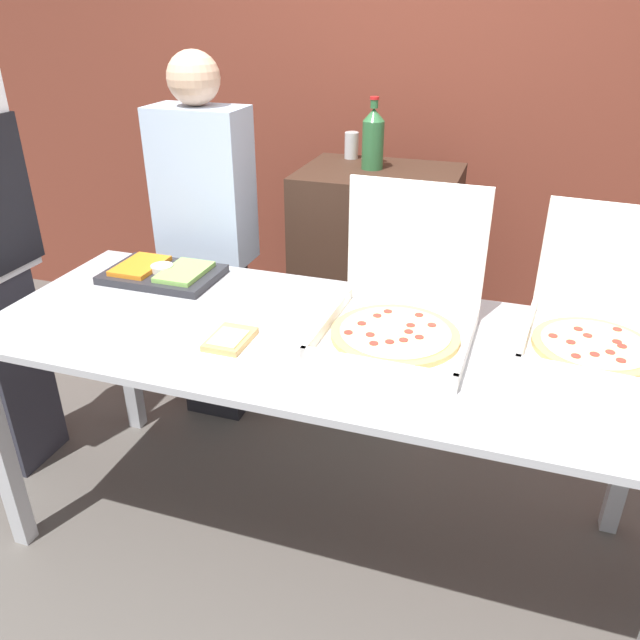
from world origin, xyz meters
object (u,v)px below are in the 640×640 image
pizza_box_near_left (400,312)px  soda_can_colored (375,149)px  person_guest_plaid (208,242)px  veggie_tray (163,273)px  soda_bottle (373,138)px  paper_plate_front_right (230,340)px  pizza_box_far_left (598,326)px  soda_can_silver (351,145)px

pizza_box_near_left → soda_can_colored: 1.20m
person_guest_plaid → veggie_tray: bearing=93.4°
soda_bottle → soda_can_colored: (-0.02, 0.11, -0.07)m
paper_plate_front_right → veggie_tray: (-0.47, 0.39, 0.01)m
pizza_box_near_left → soda_bottle: (-0.35, 1.00, 0.33)m
soda_bottle → soda_can_colored: soda_bottle is taller
pizza_box_far_left → person_guest_plaid: size_ratio=0.28×
soda_can_silver → soda_can_colored: 0.14m
soda_bottle → pizza_box_far_left: bearing=-43.6°
soda_bottle → person_guest_plaid: size_ratio=0.19×
soda_bottle → soda_can_colored: bearing=99.0°
pizza_box_far_left → paper_plate_front_right: size_ratio=2.11×
pizza_box_near_left → soda_can_colored: pizza_box_near_left is taller
soda_can_colored → pizza_box_far_left: bearing=-46.5°
soda_can_colored → paper_plate_front_right: bearing=-95.0°
veggie_tray → person_guest_plaid: 0.42m
paper_plate_front_right → soda_can_colored: (0.12, 1.34, 0.33)m
pizza_box_far_left → veggie_tray: pizza_box_far_left is taller
soda_bottle → soda_can_silver: size_ratio=2.50×
pizza_box_far_left → paper_plate_front_right: 1.13m
pizza_box_far_left → veggie_tray: bearing=-176.8°
pizza_box_near_left → paper_plate_front_right: 0.54m
veggie_tray → pizza_box_far_left: bearing=-2.1°
pizza_box_near_left → veggie_tray: (-0.96, 0.16, -0.06)m
pizza_box_far_left → person_guest_plaid: 1.64m
soda_can_colored → person_guest_plaid: size_ratio=0.07×
pizza_box_near_left → soda_can_colored: bearing=109.8°
veggie_tray → soda_can_silver: (0.46, 1.01, 0.32)m
paper_plate_front_right → person_guest_plaid: (-0.50, 0.80, -0.01)m
person_guest_plaid → paper_plate_front_right: bearing=121.7°
soda_can_silver → soda_can_colored: bearing=-23.8°
paper_plate_front_right → person_guest_plaid: 0.95m
paper_plate_front_right → veggie_tray: veggie_tray is taller
paper_plate_front_right → person_guest_plaid: size_ratio=0.13×
soda_bottle → person_guest_plaid: 0.87m
soda_can_silver → soda_can_colored: (0.13, -0.06, 0.00)m
soda_bottle → pizza_box_near_left: bearing=-70.6°
pizza_box_near_left → soda_bottle: bearing=110.8°
paper_plate_front_right → person_guest_plaid: bearing=121.7°
veggie_tray → soda_can_colored: soda_can_colored is taller
soda_bottle → soda_can_silver: soda_bottle is taller
veggie_tray → person_guest_plaid: bearing=93.4°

